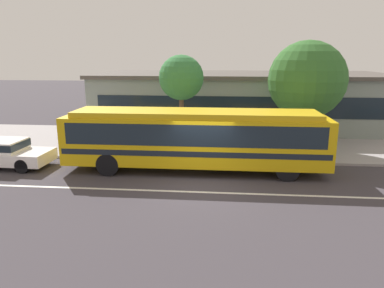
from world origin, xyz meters
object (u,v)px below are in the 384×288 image
(transit_bus, at_px, (195,136))
(street_tree_mid_block, at_px, (307,80))
(pedestrian_waiting_near_sign, at_px, (289,139))
(pedestrian_walking_along_curb, at_px, (226,137))
(bus_stop_sign, at_px, (269,128))
(street_tree_near_stop, at_px, (181,78))

(transit_bus, xyz_separation_m, street_tree_mid_block, (5.58, 4.16, 2.25))
(pedestrian_waiting_near_sign, bearing_deg, transit_bus, -151.93)
(pedestrian_waiting_near_sign, xyz_separation_m, pedestrian_walking_along_curb, (-3.13, -0.04, 0.04))
(street_tree_mid_block, bearing_deg, transit_bus, -143.30)
(pedestrian_waiting_near_sign, bearing_deg, bus_stop_sign, -152.47)
(transit_bus, distance_m, street_tree_near_stop, 4.86)
(pedestrian_waiting_near_sign, relative_size, bus_stop_sign, 0.65)
(bus_stop_sign, bearing_deg, street_tree_mid_block, 47.23)
(pedestrian_walking_along_curb, xyz_separation_m, street_tree_near_stop, (-2.52, 1.76, 2.83))
(bus_stop_sign, distance_m, street_tree_near_stop, 5.57)
(transit_bus, xyz_separation_m, street_tree_near_stop, (-1.13, 4.13, 2.31))
(transit_bus, xyz_separation_m, bus_stop_sign, (3.44, 1.85, 0.08))
(pedestrian_walking_along_curb, distance_m, street_tree_near_stop, 4.17)
(pedestrian_walking_along_curb, bearing_deg, bus_stop_sign, -14.13)
(transit_bus, bearing_deg, street_tree_near_stop, 105.29)
(street_tree_mid_block, bearing_deg, pedestrian_walking_along_curb, -156.82)
(pedestrian_walking_along_curb, bearing_deg, transit_bus, -120.41)
(pedestrian_walking_along_curb, distance_m, street_tree_mid_block, 5.34)
(transit_bus, height_order, bus_stop_sign, transit_bus)
(street_tree_mid_block, bearing_deg, street_tree_near_stop, -179.70)
(pedestrian_walking_along_curb, relative_size, bus_stop_sign, 0.68)
(pedestrian_waiting_near_sign, xyz_separation_m, street_tree_mid_block, (1.07, 1.75, 2.81))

